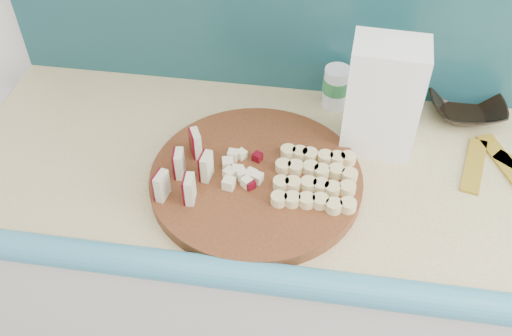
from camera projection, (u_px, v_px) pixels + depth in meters
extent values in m
cube|color=silver|center=(422.00, 304.00, 1.53)|extent=(2.20, 0.60, 0.88)
cube|color=#CEB779|center=(466.00, 189.00, 1.21)|extent=(2.20, 0.60, 0.03)
cube|color=teal|center=(484.00, 311.00, 1.00)|extent=(2.20, 0.06, 0.03)
cube|color=teal|center=(483.00, 9.00, 1.23)|extent=(2.20, 0.02, 0.50)
cylinder|color=#48220F|center=(256.00, 179.00, 1.19)|extent=(0.45, 0.45, 0.03)
cube|color=beige|center=(162.00, 186.00, 1.12)|extent=(0.02, 0.04, 0.06)
cube|color=#4E0510|center=(157.00, 185.00, 1.12)|extent=(0.00, 0.04, 0.06)
cube|color=beige|center=(180.00, 164.00, 1.16)|extent=(0.02, 0.04, 0.06)
cube|color=#4E0510|center=(175.00, 163.00, 1.17)|extent=(0.00, 0.04, 0.06)
cube|color=beige|center=(196.00, 143.00, 1.21)|extent=(0.02, 0.04, 0.06)
cube|color=#4E0510|center=(192.00, 143.00, 1.21)|extent=(0.00, 0.04, 0.06)
cube|color=beige|center=(190.00, 189.00, 1.11)|extent=(0.02, 0.04, 0.06)
cube|color=#4E0510|center=(185.00, 189.00, 1.11)|extent=(0.00, 0.04, 0.06)
cube|color=beige|center=(207.00, 167.00, 1.16)|extent=(0.02, 0.04, 0.06)
cube|color=#4E0510|center=(202.00, 166.00, 1.16)|extent=(0.00, 0.04, 0.06)
cube|color=#F0E5C0|center=(248.00, 170.00, 1.18)|extent=(0.02, 0.02, 0.02)
cube|color=#F0E5C0|center=(252.00, 168.00, 1.18)|extent=(0.02, 0.02, 0.02)
cube|color=#4E0510|center=(252.00, 163.00, 1.19)|extent=(0.02, 0.02, 0.02)
cube|color=#F0E5C0|center=(245.00, 166.00, 1.19)|extent=(0.02, 0.02, 0.02)
cube|color=#F0E5C0|center=(241.00, 163.00, 1.19)|extent=(0.02, 0.02, 0.02)
cube|color=#F0E5C0|center=(235.00, 162.00, 1.20)|extent=(0.02, 0.02, 0.02)
cube|color=#F0E5C0|center=(237.00, 168.00, 1.18)|extent=(0.02, 0.02, 0.02)
cube|color=#F0E5C0|center=(233.00, 170.00, 1.18)|extent=(0.02, 0.02, 0.02)
cube|color=#4E0510|center=(230.00, 175.00, 1.17)|extent=(0.02, 0.02, 0.02)
cube|color=#F0E5C0|center=(239.00, 174.00, 1.17)|extent=(0.02, 0.02, 0.02)
cube|color=#F0E5C0|center=(243.00, 178.00, 1.16)|extent=(0.02, 0.02, 0.02)
cube|color=#F0E5C0|center=(245.00, 173.00, 1.17)|extent=(0.02, 0.02, 0.02)
cube|color=#F0E5C0|center=(250.00, 173.00, 1.17)|extent=(0.02, 0.02, 0.02)
cylinder|color=#E0CB89|center=(279.00, 198.00, 1.12)|extent=(0.03, 0.03, 0.02)
cylinder|color=#E0CB89|center=(292.00, 200.00, 1.12)|extent=(0.03, 0.03, 0.02)
cylinder|color=#E0CB89|center=(305.00, 201.00, 1.12)|extent=(0.03, 0.03, 0.02)
cylinder|color=#E0CB89|center=(319.00, 203.00, 1.12)|extent=(0.03, 0.03, 0.02)
cylinder|color=#E0CB89|center=(333.00, 204.00, 1.11)|extent=(0.03, 0.03, 0.02)
cylinder|color=#E0CB89|center=(346.00, 206.00, 1.11)|extent=(0.03, 0.03, 0.02)
cylinder|color=#E0CB89|center=(281.00, 182.00, 1.16)|extent=(0.03, 0.03, 0.02)
cylinder|color=#E0CB89|center=(294.00, 184.00, 1.15)|extent=(0.03, 0.03, 0.02)
cylinder|color=#E0CB89|center=(307.00, 185.00, 1.15)|extent=(0.03, 0.03, 0.02)
cylinder|color=#E0CB89|center=(321.00, 187.00, 1.15)|extent=(0.03, 0.03, 0.02)
cylinder|color=#E0CB89|center=(334.00, 188.00, 1.14)|extent=(0.03, 0.03, 0.02)
cylinder|color=#E0CB89|center=(347.00, 190.00, 1.14)|extent=(0.03, 0.03, 0.02)
cylinder|color=#E0CB89|center=(284.00, 167.00, 1.19)|extent=(0.03, 0.03, 0.02)
cylinder|color=#E0CB89|center=(297.00, 168.00, 1.18)|extent=(0.03, 0.03, 0.02)
cylinder|color=#E0CB89|center=(309.00, 170.00, 1.18)|extent=(0.03, 0.03, 0.02)
cylinder|color=#E0CB89|center=(322.00, 171.00, 1.18)|extent=(0.03, 0.03, 0.02)
cylinder|color=#E0CB89|center=(335.00, 173.00, 1.18)|extent=(0.03, 0.03, 0.02)
cylinder|color=#E0CB89|center=(348.00, 174.00, 1.17)|extent=(0.03, 0.03, 0.02)
cylinder|color=#E0CB89|center=(286.00, 153.00, 1.22)|extent=(0.03, 0.03, 0.02)
cylinder|color=#E0CB89|center=(299.00, 154.00, 1.22)|extent=(0.03, 0.03, 0.02)
cylinder|color=#E0CB89|center=(311.00, 155.00, 1.21)|extent=(0.03, 0.03, 0.02)
cylinder|color=#E0CB89|center=(324.00, 157.00, 1.21)|extent=(0.03, 0.03, 0.02)
cylinder|color=#E0CB89|center=(336.00, 158.00, 1.21)|extent=(0.03, 0.03, 0.02)
cylinder|color=#E0CB89|center=(349.00, 159.00, 1.20)|extent=(0.03, 0.03, 0.02)
imported|color=black|center=(466.00, 107.00, 1.36)|extent=(0.20, 0.20, 0.04)
cube|color=white|center=(383.00, 98.00, 1.20)|extent=(0.16, 0.12, 0.26)
cylinder|color=white|center=(336.00, 88.00, 1.36)|extent=(0.06, 0.06, 0.11)
cylinder|color=#2E7E43|center=(336.00, 85.00, 1.35)|extent=(0.07, 0.07, 0.04)
cube|color=gold|center=(474.00, 165.00, 1.24)|extent=(0.08, 0.18, 0.01)
cube|color=gold|center=(504.00, 161.00, 1.25)|extent=(0.10, 0.18, 0.01)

